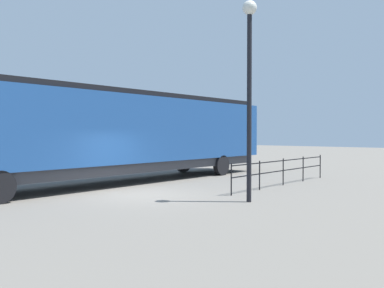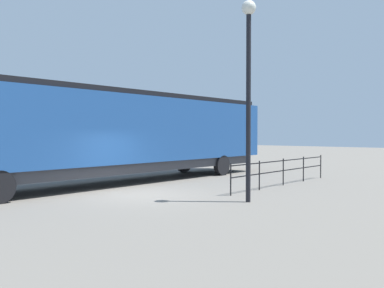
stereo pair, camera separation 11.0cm
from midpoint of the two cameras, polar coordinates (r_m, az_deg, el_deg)
ground_plane at (r=15.40m, az=-7.21°, el=-7.10°), size 120.00×120.00×0.00m
locomotive at (r=19.36m, az=-9.15°, el=1.67°), size 3.13×18.94×4.23m
lamp_post at (r=13.86m, az=7.81°, el=10.63°), size 0.48×0.48×6.70m
platform_fence at (r=18.47m, az=12.49°, el=-3.29°), size 0.05×8.00×1.19m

